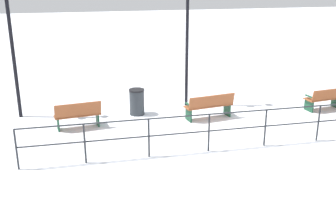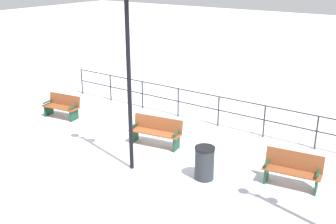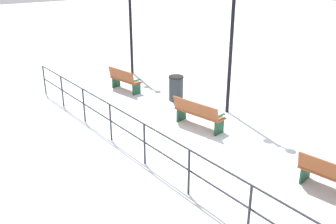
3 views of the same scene
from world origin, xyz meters
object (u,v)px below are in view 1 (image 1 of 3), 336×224
Objects in this scene: lamppost_middle at (188,6)px; trash_bin at (137,102)px; bench_third at (78,115)px; lamppost_far at (9,23)px; bench_second at (210,106)px; bench_nearest at (325,99)px.

lamppost_middle reaches higher than trash_bin.
bench_third is at bearing 111.77° from lamppost_middle.
lamppost_far is (0.00, 5.98, -0.44)m from lamppost_middle.
trash_bin is at bearing 57.36° from bench_second.
trash_bin is at bearing 73.56° from bench_nearest.
lamppost_middle reaches higher than lamppost_far.
bench_third reaches higher than bench_second.
lamppost_middle is at bearing -75.91° from bench_third.
bench_third is 5.39m from lamppost_middle.
bench_nearest is 0.29× the size of lamppost_middle.
bench_second is at bearing 82.06° from bench_nearest.
bench_second is at bearing -167.51° from lamppost_middle.
bench_nearest is at bearing -98.71° from trash_bin.
lamppost_far is 5.15× the size of trash_bin.
bench_second is 0.34× the size of lamppost_middle.
lamppost_far reaches higher than bench_third.
bench_third is 0.29× the size of lamppost_middle.
bench_third is at bearing 115.13° from trash_bin.
trash_bin is (1.03, 6.73, 0.03)m from bench_nearest.
bench_nearest is at bearing -99.43° from bench_second.
bench_third is 0.32× the size of lamppost_far.
trash_bin reaches higher than bench_second.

